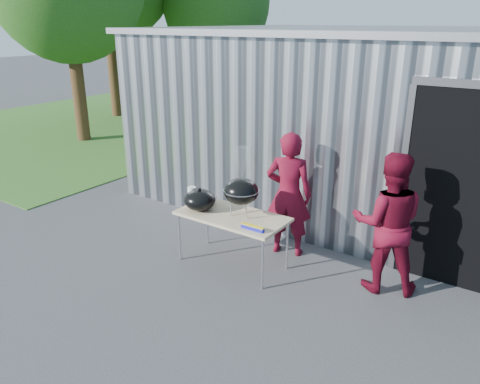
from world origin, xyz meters
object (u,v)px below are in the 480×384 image
Objects in this scene: kettle_grill at (241,186)px; person_cook at (289,194)px; folding_table at (232,217)px; person_bystander at (388,223)px.

person_cook is (0.33, 0.70, -0.26)m from kettle_grill.
folding_table is 0.47m from kettle_grill.
kettle_grill reaches higher than folding_table.
person_bystander is at bearing 17.21° from folding_table.
folding_table is 1.58× the size of kettle_grill.
kettle_grill is 0.82m from person_cook.
kettle_grill is at bearing -5.84° from person_bystander.
folding_table is at bearing -5.33° from person_bystander.
folding_table is 0.84× the size of person_bystander.
kettle_grill is at bearing 24.93° from folding_table.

